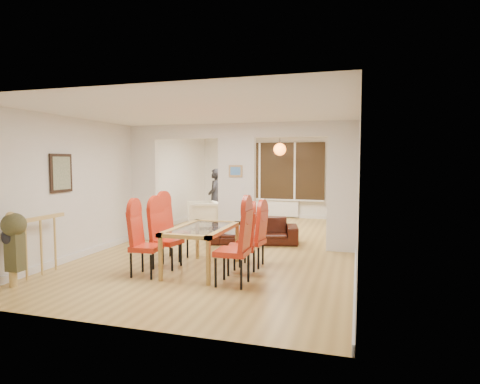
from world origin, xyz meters
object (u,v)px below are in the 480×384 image
at_px(person, 215,197).
at_px(bowl, 269,218).
at_px(dining_chair_rc, 252,237).
at_px(armchair, 203,215).
at_px(dining_chair_la, 146,242).
at_px(dining_table, 202,249).
at_px(sofa, 254,230).
at_px(bottle, 259,213).
at_px(dining_chair_ra, 232,246).
at_px(television, 339,214).
at_px(dining_chair_lc, 174,230).
at_px(coffee_table, 263,223).
at_px(dining_chair_lb, 167,237).
at_px(dining_chair_rb, 241,242).

height_order(person, bowl, person).
distance_m(dining_chair_rc, armchair, 4.04).
bearing_deg(dining_chair_rc, dining_chair_la, -137.17).
relative_size(dining_table, armchair, 1.90).
distance_m(sofa, armchair, 2.29).
xyz_separation_m(sofa, bottle, (-0.41, 2.14, 0.11)).
xyz_separation_m(dining_chair_rc, armchair, (-2.23, 3.37, -0.14)).
relative_size(sofa, bowl, 9.64).
height_order(sofa, bottle, sofa).
bearing_deg(dining_chair_ra, sofa, 97.89).
xyz_separation_m(armchair, television, (3.48, 1.76, -0.08)).
height_order(sofa, television, television).
bearing_deg(sofa, dining_chair_lc, -131.69).
relative_size(dining_chair_lc, sofa, 0.57).
relative_size(dining_chair_rc, coffee_table, 0.94).
distance_m(dining_table, coffee_table, 4.48).
height_order(dining_chair_rc, armchair, dining_chair_rc).
xyz_separation_m(dining_chair_lb, dining_chair_lc, (-0.14, 0.56, 0.01)).
relative_size(dining_chair_rb, person, 0.64).
xyz_separation_m(dining_chair_rc, television, (1.24, 5.13, -0.21)).
bearing_deg(dining_chair_lc, dining_chair_ra, -30.34).
xyz_separation_m(armchair, coffee_table, (1.50, 0.61, -0.25)).
height_order(television, bottle, television).
relative_size(television, bottle, 3.67).
xyz_separation_m(dining_chair_lb, dining_chair_ra, (1.34, -0.59, 0.04)).
bearing_deg(dining_table, dining_chair_rb, -2.70).
relative_size(dining_chair_rc, bottle, 3.62).
height_order(dining_chair_rc, sofa, dining_chair_rc).
bearing_deg(bowl, dining_table, -91.85).
relative_size(sofa, coffee_table, 1.77).
relative_size(television, coffee_table, 0.95).
bearing_deg(coffee_table, bottle, 143.53).
relative_size(person, television, 1.56).
bearing_deg(dining_chair_ra, dining_chair_la, 177.16).
bearing_deg(dining_chair_rb, bowl, 86.09).
height_order(dining_table, armchair, armchair).
bearing_deg(coffee_table, dining_table, -89.72).
bearing_deg(armchair, coffee_table, 84.64).
distance_m(dining_chair_rb, sofa, 2.50).
distance_m(dining_chair_rc, person, 4.42).
bearing_deg(television, dining_chair_rc, 175.92).
bearing_deg(dining_chair_la, dining_chair_rc, 30.63).
distance_m(dining_chair_rc, sofa, 1.99).
bearing_deg(person, dining_chair_rc, 20.39).
relative_size(dining_chair_la, sofa, 0.56).
relative_size(dining_chair_lb, person, 0.67).
xyz_separation_m(dining_chair_lb, dining_chair_rc, (1.35, 0.50, -0.03)).
distance_m(dining_table, dining_chair_lb, 0.66).
bearing_deg(sofa, dining_table, -108.90).
relative_size(dining_table, dining_chair_la, 1.45).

